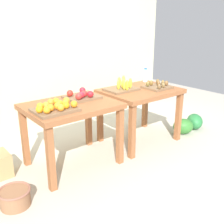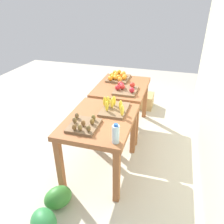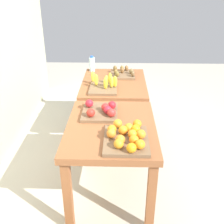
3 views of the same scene
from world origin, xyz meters
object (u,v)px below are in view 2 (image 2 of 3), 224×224
(watermelon_pile, at_px, (51,210))
(cardboard_produce_box, at_px, (146,101))
(orange_bin, at_px, (118,77))
(banana_crate, at_px, (114,108))
(wicker_basket, at_px, (115,99))
(display_table_right, at_px, (100,127))
(kiwi_bin, at_px, (84,125))
(water_bottle, at_px, (116,134))
(display_table_left, at_px, (122,92))
(apple_bin, at_px, (125,89))

(watermelon_pile, xyz_separation_m, cardboard_produce_box, (-2.88, 0.55, 0.01))
(orange_bin, bearing_deg, banana_crate, 12.18)
(orange_bin, xyz_separation_m, wicker_basket, (-0.59, -0.21, -0.73))
(display_table_right, height_order, kiwi_bin, kiwi_bin)
(wicker_basket, bearing_deg, kiwi_bin, 6.21)
(orange_bin, distance_m, wicker_basket, 0.96)
(watermelon_pile, distance_m, wicker_basket, 2.86)
(orange_bin, bearing_deg, water_bottle, 14.03)
(display_table_left, xyz_separation_m, water_bottle, (1.53, 0.31, 0.22))
(banana_crate, relative_size, wicker_basket, 1.42)
(display_table_right, relative_size, apple_bin, 2.60)
(apple_bin, bearing_deg, banana_crate, 0.79)
(watermelon_pile, height_order, cardboard_produce_box, cardboard_produce_box)
(display_table_left, distance_m, apple_bin, 0.28)
(watermelon_pile, bearing_deg, cardboard_produce_box, 169.17)
(display_table_right, xyz_separation_m, banana_crate, (-0.24, 0.11, 0.16))
(apple_bin, bearing_deg, wicker_basket, -157.14)
(apple_bin, relative_size, watermelon_pile, 0.56)
(watermelon_pile, bearing_deg, banana_crate, 162.03)
(water_bottle, height_order, cardboard_produce_box, water_bottle)
(orange_bin, xyz_separation_m, apple_bin, (0.48, 0.24, -0.01))
(kiwi_bin, distance_m, watermelon_pile, 0.95)
(display_table_left, distance_m, kiwi_bin, 1.36)
(orange_bin, height_order, banana_crate, banana_crate)
(kiwi_bin, bearing_deg, display_table_right, 154.47)
(display_table_left, height_order, watermelon_pile, display_table_left)
(kiwi_bin, relative_size, wicker_basket, 1.16)
(display_table_right, xyz_separation_m, kiwi_bin, (0.23, -0.11, 0.15))
(orange_bin, distance_m, kiwi_bin, 1.62)
(water_bottle, bearing_deg, cardboard_produce_box, -179.68)
(watermelon_pile, bearing_deg, apple_bin, 168.77)
(orange_bin, relative_size, apple_bin, 1.15)
(wicker_basket, bearing_deg, display_table_left, 22.16)
(display_table_right, relative_size, banana_crate, 2.36)
(display_table_left, distance_m, orange_bin, 0.34)
(banana_crate, height_order, wicker_basket, banana_crate)
(apple_bin, xyz_separation_m, water_bottle, (1.32, 0.21, 0.06))
(display_table_right, distance_m, cardboard_produce_box, 2.10)
(orange_bin, height_order, cardboard_produce_box, orange_bin)
(apple_bin, xyz_separation_m, wicker_basket, (-1.07, -0.45, -0.72))
(display_table_right, bearing_deg, watermelon_pile, -16.04)
(banana_crate, xyz_separation_m, watermelon_pile, (1.12, -0.36, -0.70))
(banana_crate, xyz_separation_m, water_bottle, (0.65, 0.20, 0.06))
(display_table_left, bearing_deg, kiwi_bin, -4.65)
(apple_bin, bearing_deg, orange_bin, -153.63)
(kiwi_bin, height_order, cardboard_produce_box, kiwi_bin)
(display_table_right, bearing_deg, cardboard_produce_box, 171.50)
(water_bottle, relative_size, wicker_basket, 0.70)
(kiwi_bin, xyz_separation_m, cardboard_produce_box, (-2.24, 0.41, -0.67))
(display_table_left, bearing_deg, apple_bin, 25.62)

